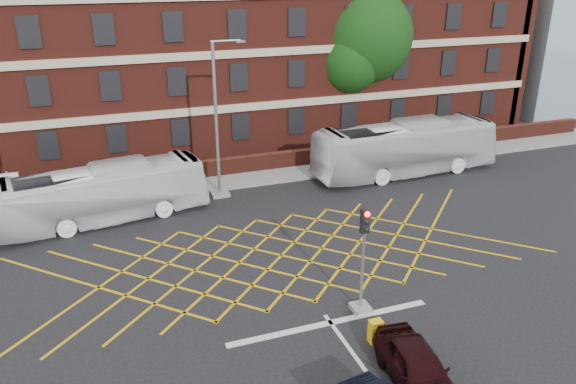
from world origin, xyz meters
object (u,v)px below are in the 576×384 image
object	(u,v)px
deciduous_tree	(363,43)
utility_cabinet	(376,331)
bus_left	(103,194)
car_maroon	(417,368)
traffic_light_near	(362,270)
direction_signs	(9,186)
bus_right	(405,148)
street_lamp	(219,146)

from	to	relation	value
deciduous_tree	utility_cabinet	xyz separation A→B (m)	(-10.68, -22.62, -6.57)
bus_left	car_maroon	bearing A→B (deg)	-160.84
traffic_light_near	deciduous_tree	bearing A→B (deg)	63.56
deciduous_tree	traffic_light_near	distance (m)	23.67
bus_left	direction_signs	world-z (taller)	bus_left
car_maroon	deciduous_tree	world-z (taller)	deciduous_tree
bus_right	utility_cabinet	bearing A→B (deg)	144.15
bus_right	utility_cabinet	size ratio (longest dim) A/B	13.70
bus_left	street_lamp	world-z (taller)	street_lamp
bus_right	deciduous_tree	distance (m)	9.74
traffic_light_near	street_lamp	size ratio (longest dim) A/B	0.49
bus_right	deciduous_tree	bearing A→B (deg)	-8.01
deciduous_tree	direction_signs	bearing A→B (deg)	-166.15
bus_left	utility_cabinet	bearing A→B (deg)	-157.32
deciduous_tree	utility_cabinet	size ratio (longest dim) A/B	12.61
bus_left	utility_cabinet	distance (m)	16.11
bus_right	traffic_light_near	bearing A→B (deg)	141.38
traffic_light_near	direction_signs	xyz separation A→B (m)	(-13.36, 14.84, -0.39)
utility_cabinet	car_maroon	bearing A→B (deg)	-86.29
car_maroon	deciduous_tree	xyz separation A→B (m)	(10.52, 25.04, 6.32)
deciduous_tree	utility_cabinet	distance (m)	25.86
bus_left	bus_right	world-z (taller)	bus_right
car_maroon	utility_cabinet	distance (m)	2.44
bus_left	utility_cabinet	size ratio (longest dim) A/B	12.12
bus_right	deciduous_tree	xyz separation A→B (m)	(0.88, 8.09, 5.34)
street_lamp	direction_signs	xyz separation A→B (m)	(-11.04, 1.78, -1.59)
car_maroon	deciduous_tree	size ratio (longest dim) A/B	0.37
utility_cabinet	bus_right	bearing A→B (deg)	55.99
utility_cabinet	bus_left	bearing A→B (deg)	121.23
bus_right	traffic_light_near	size ratio (longest dim) A/B	2.80
car_maroon	traffic_light_near	world-z (taller)	traffic_light_near
car_maroon	direction_signs	xyz separation A→B (m)	(-13.12, 19.21, 0.69)
bus_right	deciduous_tree	world-z (taller)	deciduous_tree
deciduous_tree	traffic_light_near	world-z (taller)	deciduous_tree
bus_left	deciduous_tree	size ratio (longest dim) A/B	0.96
traffic_light_near	street_lamp	distance (m)	13.32
traffic_light_near	bus_right	bearing A→B (deg)	53.22
street_lamp	utility_cabinet	bearing A→B (deg)	-82.73
direction_signs	deciduous_tree	bearing A→B (deg)	13.85
bus_right	utility_cabinet	world-z (taller)	bus_right
bus_right	street_lamp	size ratio (longest dim) A/B	1.38
utility_cabinet	direction_signs	bearing A→B (deg)	127.67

